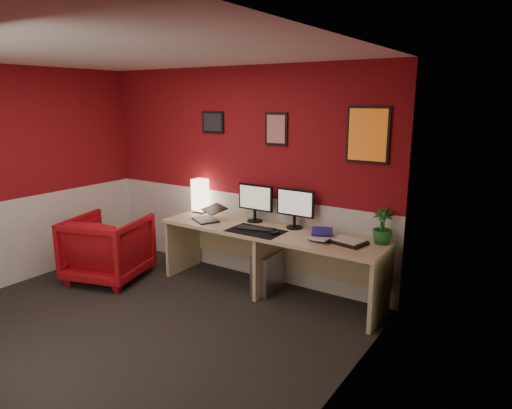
# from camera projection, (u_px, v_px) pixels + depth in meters

# --- Properties ---
(ground) EXTENTS (4.00, 3.50, 0.01)m
(ground) POSITION_uv_depth(u_px,v_px,m) (134.00, 328.00, 4.35)
(ground) COLOR black
(ground) RESTS_ON ground
(ceiling) EXTENTS (4.00, 3.50, 0.01)m
(ceiling) POSITION_uv_depth(u_px,v_px,m) (116.00, 53.00, 3.78)
(ceiling) COLOR white
(ceiling) RESTS_ON ground
(wall_back) EXTENTS (4.00, 0.01, 2.50)m
(wall_back) POSITION_uv_depth(u_px,v_px,m) (239.00, 174.00, 5.48)
(wall_back) COLOR maroon
(wall_back) RESTS_ON ground
(wall_left) EXTENTS (0.01, 3.50, 2.50)m
(wall_left) POSITION_uv_depth(u_px,v_px,m) (5.00, 179.00, 5.14)
(wall_left) COLOR maroon
(wall_left) RESTS_ON ground
(wall_right) EXTENTS (0.01, 3.50, 2.50)m
(wall_right) POSITION_uv_depth(u_px,v_px,m) (333.00, 236.00, 2.99)
(wall_right) COLOR maroon
(wall_right) RESTS_ON ground
(wainscot_back) EXTENTS (4.00, 0.01, 1.00)m
(wainscot_back) POSITION_uv_depth(u_px,v_px,m) (240.00, 233.00, 5.65)
(wainscot_back) COLOR silver
(wainscot_back) RESTS_ON ground
(wainscot_left) EXTENTS (0.01, 3.50, 1.00)m
(wainscot_left) POSITION_uv_depth(u_px,v_px,m) (13.00, 242.00, 5.30)
(wainscot_left) COLOR silver
(wainscot_left) RESTS_ON ground
(wainscot_right) EXTENTS (0.01, 3.50, 1.00)m
(wainscot_right) POSITION_uv_depth(u_px,v_px,m) (328.00, 340.00, 3.16)
(wainscot_right) COLOR silver
(wainscot_right) RESTS_ON ground
(desk) EXTENTS (2.60, 0.65, 0.73)m
(desk) POSITION_uv_depth(u_px,v_px,m) (269.00, 262.00, 5.06)
(desk) COLOR tan
(desk) RESTS_ON ground
(shoji_lamp) EXTENTS (0.16, 0.16, 0.40)m
(shoji_lamp) POSITION_uv_depth(u_px,v_px,m) (200.00, 196.00, 5.73)
(shoji_lamp) COLOR #FFE5B2
(shoji_lamp) RESTS_ON desk
(laptop) EXTENTS (0.40, 0.36, 0.22)m
(laptop) POSITION_uv_depth(u_px,v_px,m) (205.00, 212.00, 5.34)
(laptop) COLOR black
(laptop) RESTS_ON desk
(monitor_left) EXTENTS (0.45, 0.06, 0.58)m
(monitor_left) POSITION_uv_depth(u_px,v_px,m) (255.00, 197.00, 5.26)
(monitor_left) COLOR black
(monitor_left) RESTS_ON desk
(monitor_right) EXTENTS (0.45, 0.06, 0.58)m
(monitor_right) POSITION_uv_depth(u_px,v_px,m) (295.00, 203.00, 4.99)
(monitor_right) COLOR black
(monitor_right) RESTS_ON desk
(desk_mat) EXTENTS (0.60, 0.38, 0.01)m
(desk_mat) POSITION_uv_depth(u_px,v_px,m) (256.00, 231.00, 4.93)
(desk_mat) COLOR black
(desk_mat) RESTS_ON desk
(keyboard) EXTENTS (0.44, 0.23, 0.02)m
(keyboard) POSITION_uv_depth(u_px,v_px,m) (256.00, 229.00, 4.98)
(keyboard) COLOR black
(keyboard) RESTS_ON desk_mat
(mouse) EXTENTS (0.08, 0.11, 0.03)m
(mouse) POSITION_uv_depth(u_px,v_px,m) (275.00, 233.00, 4.79)
(mouse) COLOR black
(mouse) RESTS_ON desk_mat
(book_bottom) EXTENTS (0.24, 0.30, 0.03)m
(book_bottom) POSITION_uv_depth(u_px,v_px,m) (312.00, 236.00, 4.71)
(book_bottom) COLOR #242092
(book_bottom) RESTS_ON desk
(book_middle) EXTENTS (0.22, 0.29, 0.02)m
(book_middle) POSITION_uv_depth(u_px,v_px,m) (314.00, 235.00, 4.66)
(book_middle) COLOR silver
(book_middle) RESTS_ON book_bottom
(book_top) EXTENTS (0.31, 0.35, 0.03)m
(book_top) POSITION_uv_depth(u_px,v_px,m) (312.00, 231.00, 4.71)
(book_top) COLOR #242092
(book_top) RESTS_ON book_middle
(zen_tray) EXTENTS (0.39, 0.32, 0.03)m
(zen_tray) POSITION_uv_depth(u_px,v_px,m) (347.00, 242.00, 4.52)
(zen_tray) COLOR black
(zen_tray) RESTS_ON desk
(potted_plant) EXTENTS (0.24, 0.24, 0.35)m
(potted_plant) POSITION_uv_depth(u_px,v_px,m) (382.00, 226.00, 4.48)
(potted_plant) COLOR #19591E
(potted_plant) RESTS_ON desk
(pc_tower) EXTENTS (0.24, 0.47, 0.45)m
(pc_tower) POSITION_uv_depth(u_px,v_px,m) (267.00, 272.00, 5.13)
(pc_tower) COLOR #99999E
(pc_tower) RESTS_ON ground
(armchair) EXTENTS (1.04, 1.05, 0.78)m
(armchair) POSITION_uv_depth(u_px,v_px,m) (108.00, 248.00, 5.45)
(armchair) COLOR #A90911
(armchair) RESTS_ON ground
(art_left) EXTENTS (0.32, 0.02, 0.26)m
(art_left) POSITION_uv_depth(u_px,v_px,m) (213.00, 122.00, 5.54)
(art_left) COLOR black
(art_left) RESTS_ON wall_back
(art_center) EXTENTS (0.28, 0.02, 0.36)m
(art_center) POSITION_uv_depth(u_px,v_px,m) (276.00, 129.00, 5.07)
(art_center) COLOR red
(art_center) RESTS_ON wall_back
(art_right) EXTENTS (0.44, 0.02, 0.56)m
(art_right) POSITION_uv_depth(u_px,v_px,m) (368.00, 135.00, 4.51)
(art_right) COLOR orange
(art_right) RESTS_ON wall_back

